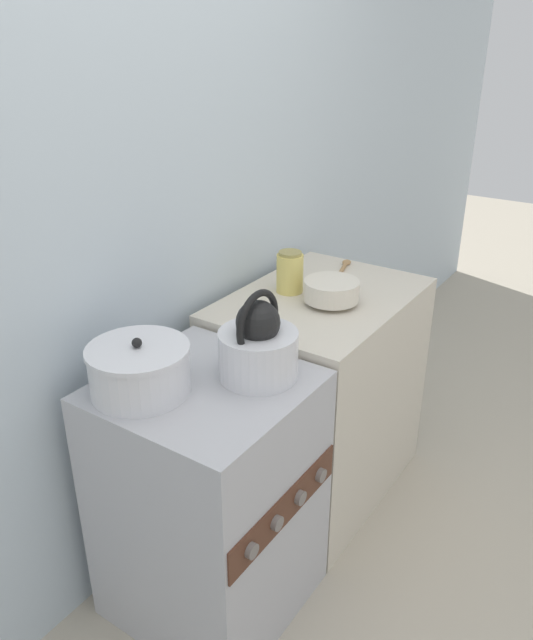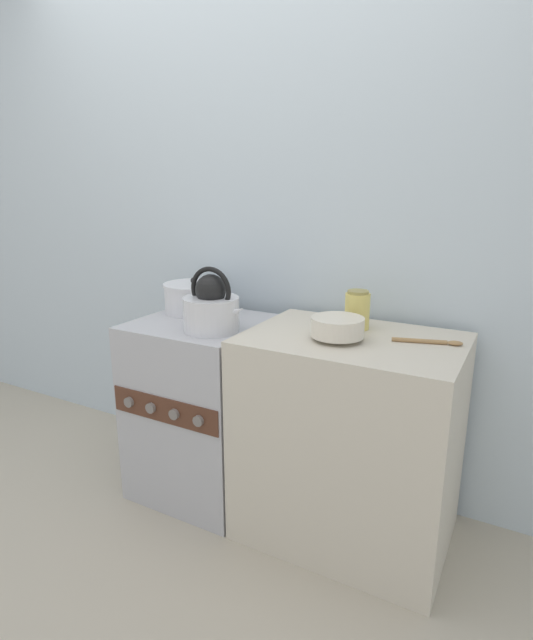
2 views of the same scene
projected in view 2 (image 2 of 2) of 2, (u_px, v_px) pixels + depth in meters
ground_plane at (171, 516)px, 2.18m from camera, size 12.00×12.00×0.00m
wall_back at (244, 218)px, 2.40m from camera, size 7.00×0.06×2.50m
stove at (204, 407)px, 2.31m from camera, size 0.56×0.57×0.82m
counter at (349, 438)px, 1.99m from camera, size 0.81×0.58×0.85m
kettle at (212, 308)px, 2.03m from camera, size 0.28×0.23×0.27m
cooking_pot at (194, 298)px, 2.34m from camera, size 0.28×0.28×0.17m
enamel_bowl at (337, 327)px, 1.84m from camera, size 0.20×0.20×0.09m
storage_jar at (357, 310)px, 1.98m from camera, size 0.10×0.10×0.15m
wooden_spoon at (433, 342)px, 1.80m from camera, size 0.25×0.09×0.02m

